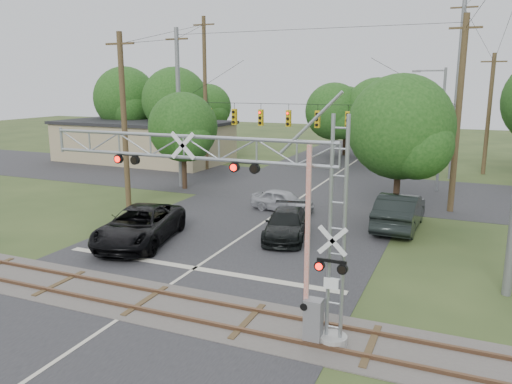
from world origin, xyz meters
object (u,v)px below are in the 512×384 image
at_px(crossing_gantry, 239,198).
at_px(streetlight, 439,123).
at_px(sedan_silver, 283,200).
at_px(pickup_black, 140,225).
at_px(car_dark, 286,224).
at_px(traffic_signal_span, 316,114).
at_px(commercial_building, 143,141).

bearing_deg(crossing_gantry, streetlight, 79.95).
xyz_separation_m(sedan_silver, streetlight, (8.10, 9.80, 4.20)).
distance_m(pickup_black, car_dark, 7.23).
distance_m(traffic_signal_span, sedan_silver, 6.41).
distance_m(crossing_gantry, commercial_building, 36.53).
xyz_separation_m(crossing_gantry, sedan_silver, (-3.81, 14.42, -3.59)).
bearing_deg(crossing_gantry, car_dark, 100.82).
xyz_separation_m(sedan_silver, commercial_building, (-19.69, 13.46, 1.33)).
distance_m(commercial_building, streetlight, 28.18).
bearing_deg(commercial_building, traffic_signal_span, -23.05).
height_order(pickup_black, commercial_building, commercial_building).
xyz_separation_m(pickup_black, sedan_silver, (4.28, 8.53, -0.22)).
distance_m(crossing_gantry, car_dark, 10.26).
height_order(sedan_silver, commercial_building, commercial_building).
xyz_separation_m(crossing_gantry, pickup_black, (-8.09, 5.89, -3.37)).
bearing_deg(traffic_signal_span, pickup_black, -112.12).
height_order(crossing_gantry, sedan_silver, crossing_gantry).
distance_m(car_dark, sedan_silver, 5.35).
xyz_separation_m(pickup_black, car_dark, (6.29, 3.57, -0.17)).
relative_size(pickup_black, car_dark, 1.30).
bearing_deg(commercial_building, car_dark, -38.45).
height_order(traffic_signal_span, car_dark, traffic_signal_span).
xyz_separation_m(car_dark, streetlight, (6.10, 14.76, 4.15)).
xyz_separation_m(car_dark, sedan_silver, (-2.00, 4.96, -0.05)).
bearing_deg(pickup_black, sedan_silver, 50.34).
relative_size(crossing_gantry, sedan_silver, 2.69).
bearing_deg(car_dark, crossing_gantry, -92.13).
bearing_deg(sedan_silver, car_dark, -149.18).
bearing_deg(car_dark, sedan_silver, 99.04).
distance_m(car_dark, streetlight, 16.50).
bearing_deg(traffic_signal_span, streetlight, 38.70).
distance_m(traffic_signal_span, commercial_building, 22.88).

